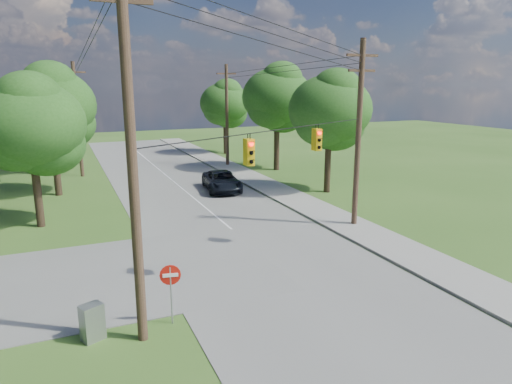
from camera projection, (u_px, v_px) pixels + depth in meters
name	position (u px, v px, depth m)	size (l,w,h in m)	color
ground	(276.00, 317.00, 16.23)	(140.00, 140.00, 0.00)	#34591D
main_road	(268.00, 260.00, 21.46)	(10.00, 100.00, 0.03)	gray
sidewalk_east	(384.00, 240.00, 24.02)	(2.60, 100.00, 0.12)	gray
pole_sw	(131.00, 148.00, 13.39)	(2.00, 0.32, 12.00)	brown
pole_ne	(359.00, 132.00, 25.53)	(2.00, 0.32, 10.50)	brown
pole_north_e	(227.00, 115.00, 45.30)	(2.00, 0.32, 10.00)	brown
pole_north_w	(78.00, 119.00, 39.98)	(2.00, 0.32, 10.00)	brown
power_lines	(212.00, 64.00, 25.03)	(13.93, 29.62, 4.93)	black
traffic_signals	(286.00, 145.00, 19.90)	(4.91, 3.27, 1.05)	yellow
tree_w_near	(30.00, 124.00, 25.23)	(6.00, 6.00, 8.40)	#412D20
tree_w_mid	(50.00, 106.00, 32.62)	(6.40, 6.40, 9.22)	#412D20
tree_w_far	(27.00, 105.00, 40.88)	(6.00, 6.00, 8.73)	#412D20
tree_e_near	(330.00, 110.00, 33.70)	(6.20, 6.20, 8.81)	#412D20
tree_e_mid	(277.00, 97.00, 42.69)	(6.60, 6.60, 9.64)	#412D20
tree_e_far	(225.00, 103.00, 53.27)	(5.80, 5.80, 8.32)	#412D20
car_main_north	(222.00, 181.00, 35.35)	(2.48, 5.38, 1.50)	black
control_cabinet	(92.00, 322.00, 14.65)	(0.68, 0.49, 1.22)	#939699
do_not_enter_sign	(171.00, 281.00, 15.41)	(0.71, 0.18, 2.16)	#939699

